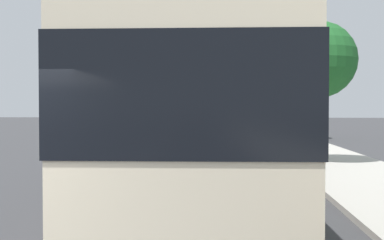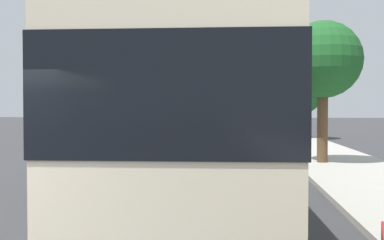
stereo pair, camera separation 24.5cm
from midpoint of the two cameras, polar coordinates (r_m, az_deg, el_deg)
The scene contains 8 objects.
sidewalk_curb at distance 13.35m, azimuth 23.76°, elevation -7.66°, with size 110.00×3.60×0.14m, color #B2ADA3.
lane_divider_line at distance 13.01m, azimuth -6.30°, elevation -8.08°, with size 110.00×0.16×0.01m, color silver.
coach_bus at distance 9.52m, azimuth 1.55°, elevation 0.04°, with size 11.46×2.93×3.40m.
car_far_distant at distance 29.19m, azimuth -4.76°, elevation -1.39°, with size 4.01×1.96×1.49m.
car_oncoming at distance 26.91m, azimuth 5.15°, elevation -1.73°, with size 4.76×2.18×1.42m.
car_side_street at distance 35.86m, azimuth -2.59°, elevation -0.86°, with size 4.28×1.89×1.56m.
roadside_tree_mid_block at distance 17.53m, azimuth 16.91°, elevation 7.31°, with size 2.91×2.91×5.47m.
roadside_tree_far_block at distance 32.59m, azimuth 13.62°, elevation 4.14°, with size 4.03×4.03×5.74m.
Camera 2 is at (-2.53, -2.82, 2.15)m, focal length 41.37 mm.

